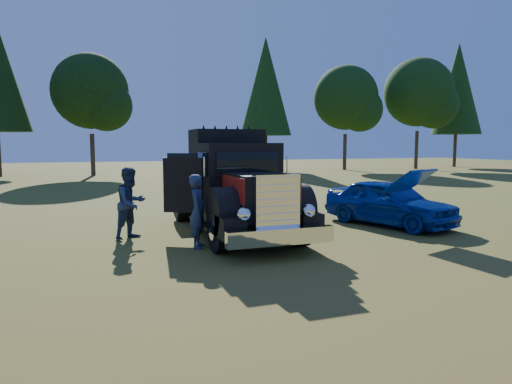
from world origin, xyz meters
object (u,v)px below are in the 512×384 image
object	(u,v)px
diamond_t_truck	(235,189)
hotrod_coupe	(389,202)
spectator_near	(198,211)
spectator_far	(131,203)

from	to	relation	value
diamond_t_truck	hotrod_coupe	distance (m)	5.05
diamond_t_truck	spectator_near	xyz separation A→B (m)	(-1.39, -1.37, -0.37)
hotrod_coupe	spectator_near	world-z (taller)	hotrod_coupe
hotrod_coupe	spectator_far	distance (m)	7.90
diamond_t_truck	hotrod_coupe	size ratio (longest dim) A/B	1.55
diamond_t_truck	spectator_near	bearing A→B (deg)	-135.46
hotrod_coupe	spectator_near	distance (m)	6.48
spectator_far	spectator_near	bearing A→B (deg)	-86.98
hotrod_coupe	spectator_near	xyz separation A→B (m)	(-6.40, -1.03, 0.17)
diamond_t_truck	spectator_far	world-z (taller)	diamond_t_truck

